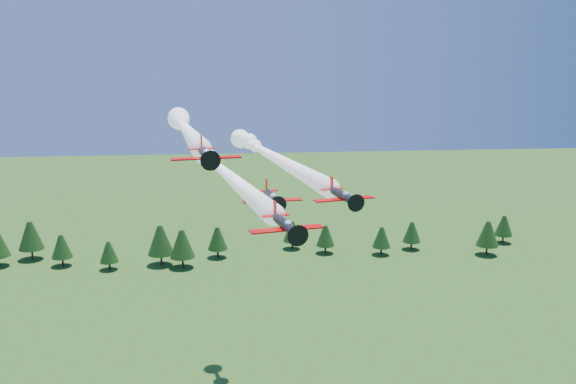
{
  "coord_description": "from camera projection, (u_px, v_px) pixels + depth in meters",
  "views": [
    {
      "loc": [
        -6.11,
        -73.15,
        61.88
      ],
      "look_at": [
        1.03,
        0.0,
        45.06
      ],
      "focal_mm": 40.0,
      "sensor_mm": 36.0,
      "label": 1
    }
  ],
  "objects": [
    {
      "name": "plane_lead",
      "position": [
        225.0,
        172.0,
        95.52
      ],
      "size": [
        16.23,
        53.92,
        3.7
      ],
      "rotation": [
        0.0,
        0.0,
        0.21
      ],
      "color": "black",
      "rests_on": "ground"
    },
    {
      "name": "plane_left",
      "position": [
        185.0,
        128.0,
        96.04
      ],
      "size": [
        11.69,
        43.49,
        3.7
      ],
      "rotation": [
        0.0,
        0.0,
        0.15
      ],
      "color": "black",
      "rests_on": "ground"
    },
    {
      "name": "plane_right",
      "position": [
        270.0,
        155.0,
        107.38
      ],
      "size": [
        16.81,
        56.23,
        3.7
      ],
      "rotation": [
        0.0,
        0.0,
        0.22
      ],
      "color": "black",
      "rests_on": "ground"
    },
    {
      "name": "plane_slot",
      "position": [
        272.0,
        197.0,
        81.87
      ],
      "size": [
        7.72,
        8.39,
        2.7
      ],
      "rotation": [
        0.0,
        0.0,
        0.12
      ],
      "color": "black",
      "rests_on": "ground"
    },
    {
      "name": "treeline",
      "position": [
        210.0,
        238.0,
        188.82
      ],
      "size": [
        171.73,
        20.53,
        11.72
      ],
      "color": "#382314",
      "rests_on": "ground"
    }
  ]
}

